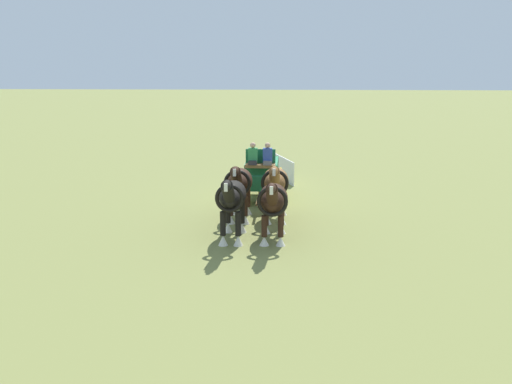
% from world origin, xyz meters
% --- Properties ---
extents(ground_plane, '(220.00, 220.00, 0.00)m').
position_xyz_m(ground_plane, '(0.00, 0.00, 0.00)').
color(ground_plane, olive).
extents(show_wagon, '(5.51, 1.69, 2.57)m').
position_xyz_m(show_wagon, '(0.19, 0.00, 1.12)').
color(show_wagon, '#195B38').
rests_on(show_wagon, ground).
extents(draft_horse_rear_near, '(3.09, 0.97, 2.24)m').
position_xyz_m(draft_horse_rear_near, '(3.63, 0.65, 1.37)').
color(draft_horse_rear_near, brown).
rests_on(draft_horse_rear_near, ground).
extents(draft_horse_rear_off, '(3.06, 0.96, 2.21)m').
position_xyz_m(draft_horse_rear_off, '(3.64, -0.65, 1.35)').
color(draft_horse_rear_off, '#331E14').
rests_on(draft_horse_rear_off, ground).
extents(draft_horse_lead_near, '(3.05, 0.95, 2.17)m').
position_xyz_m(draft_horse_lead_near, '(6.24, 0.66, 1.30)').
color(draft_horse_lead_near, '#331E14').
rests_on(draft_horse_lead_near, ground).
extents(draft_horse_lead_off, '(3.23, 0.89, 2.26)m').
position_xyz_m(draft_horse_lead_off, '(6.25, -0.64, 1.39)').
color(draft_horse_lead_off, black).
rests_on(draft_horse_lead_off, ground).
extents(sponsor_banner, '(3.07, 1.02, 1.10)m').
position_xyz_m(sponsor_banner, '(-4.24, 0.84, 0.55)').
color(sponsor_banner, silver).
rests_on(sponsor_banner, ground).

